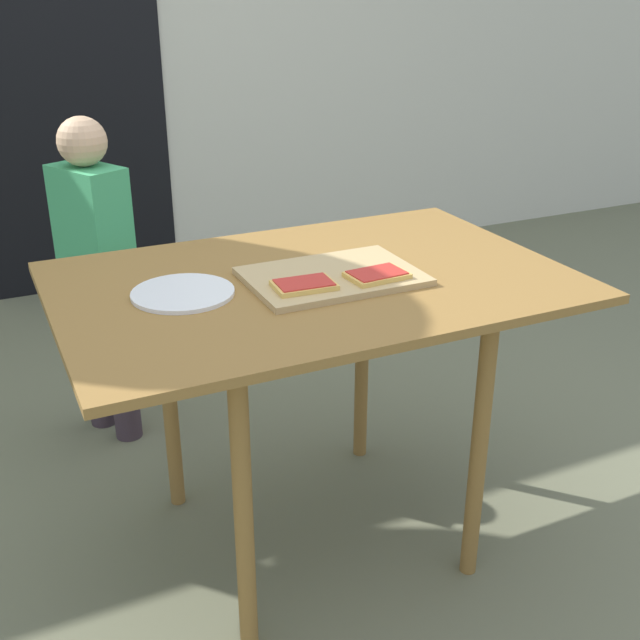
{
  "coord_description": "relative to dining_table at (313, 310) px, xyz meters",
  "views": [
    {
      "loc": [
        -0.75,
        -1.63,
        1.45
      ],
      "look_at": [
        0.02,
        0.0,
        0.66
      ],
      "focal_mm": 43.87,
      "sensor_mm": 36.0,
      "label": 1
    }
  ],
  "objects": [
    {
      "name": "child_left",
      "position": [
        -0.39,
        0.81,
        -0.08
      ],
      "size": [
        0.23,
        0.28,
        1.08
      ],
      "color": "#3B2E36",
      "rests_on": "ground"
    },
    {
      "name": "ground_plane",
      "position": [
        0.0,
        0.0,
        -0.69
      ],
      "size": [
        16.0,
        16.0,
        0.0
      ],
      "primitive_type": "plane",
      "color": "#696A4F"
    },
    {
      "name": "house_door",
      "position": [
        -0.22,
        2.26,
        0.31
      ],
      "size": [
        0.9,
        0.02,
        2.0
      ],
      "primitive_type": "cube",
      "color": "black",
      "rests_on": "ground"
    },
    {
      "name": "house_wall_back",
      "position": [
        0.0,
        2.37,
        0.63
      ],
      "size": [
        8.0,
        0.2,
        2.64
      ],
      "primitive_type": "cube",
      "color": "beige",
      "rests_on": "ground"
    },
    {
      "name": "plate_white_left",
      "position": [
        -0.32,
        0.03,
        0.09
      ],
      "size": [
        0.24,
        0.24,
        0.01
      ],
      "primitive_type": "cylinder",
      "color": "white",
      "rests_on": "dining_table"
    },
    {
      "name": "pizza_slice_near_right",
      "position": [
        0.12,
        -0.1,
        0.11
      ],
      "size": [
        0.15,
        0.1,
        0.01
      ],
      "color": "#E5B656",
      "rests_on": "cutting_board"
    },
    {
      "name": "cutting_board",
      "position": [
        0.04,
        -0.03,
        0.09
      ],
      "size": [
        0.41,
        0.29,
        0.02
      ],
      "primitive_type": "cube",
      "color": "tan",
      "rests_on": "dining_table"
    },
    {
      "name": "pizza_slice_near_left",
      "position": [
        -0.06,
        -0.09,
        0.11
      ],
      "size": [
        0.15,
        0.1,
        0.01
      ],
      "color": "#E5B656",
      "rests_on": "cutting_board"
    },
    {
      "name": "dining_table",
      "position": [
        0.0,
        0.0,
        0.0
      ],
      "size": [
        1.24,
        0.83,
        0.78
      ],
      "color": "olive",
      "rests_on": "ground"
    }
  ]
}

